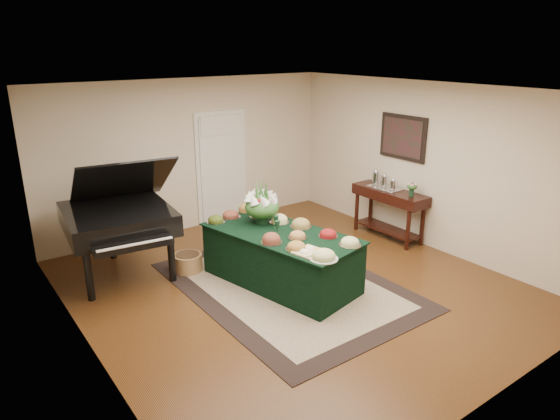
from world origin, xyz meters
TOP-DOWN VIEW (x-y plane):
  - ground at (0.00, 0.00)m, footprint 6.00×6.00m
  - area_rug at (-0.06, 0.05)m, footprint 2.56×3.59m
  - kitchen_doorway at (0.60, 2.97)m, footprint 1.05×0.07m
  - buffet_table at (-0.08, 0.17)m, footprint 1.50×2.40m
  - food_platters at (-0.04, 0.18)m, footprint 1.26×2.39m
  - cutting_board at (-0.21, -0.60)m, footprint 0.42×0.42m
  - green_goblets at (-0.07, 0.28)m, footprint 0.18×0.25m
  - floral_centerpiece at (-0.07, 0.65)m, footprint 0.51×0.51m
  - grand_piano at (-1.78, 1.79)m, footprint 1.70×1.86m
  - wicker_basket at (-0.97, 1.31)m, footprint 0.43×0.43m
  - mahogany_sideboard at (2.50, 0.51)m, footprint 0.45×1.41m
  - tea_service at (2.50, 0.67)m, footprint 0.34×0.58m
  - pink_bouquet at (2.49, 0.05)m, footprint 0.19×0.19m
  - wall_painting at (2.72, 0.51)m, footprint 0.05×0.95m

SIDE VIEW (x-z plane):
  - ground at x=0.00m, z-range 0.00..0.00m
  - area_rug at x=-0.06m, z-range 0.00..0.01m
  - wicker_basket at x=-0.97m, z-range 0.00..0.27m
  - buffet_table at x=-0.08m, z-range 0.00..0.78m
  - mahogany_sideboard at x=2.50m, z-range 0.24..1.10m
  - cutting_board at x=-0.21m, z-range 0.76..0.85m
  - food_platters at x=-0.04m, z-range 0.76..0.87m
  - green_goblets at x=-0.07m, z-range 0.77..0.95m
  - grand_piano at x=-1.78m, z-range 0.00..1.77m
  - tea_service at x=2.50m, z-range 0.83..1.13m
  - kitchen_doorway at x=0.60m, z-range -0.03..2.07m
  - pink_bouquet at x=2.49m, z-range 0.90..1.15m
  - floral_centerpiece at x=-0.07m, z-range 0.82..1.33m
  - wall_painting at x=2.72m, z-range 1.38..2.12m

